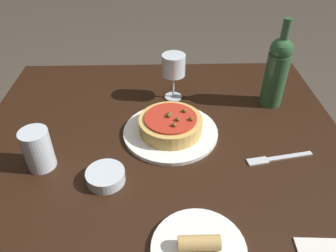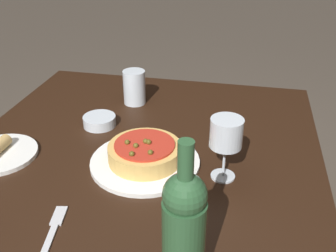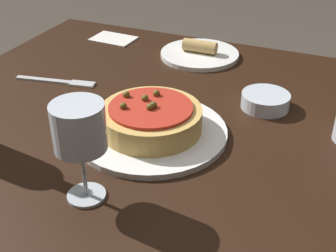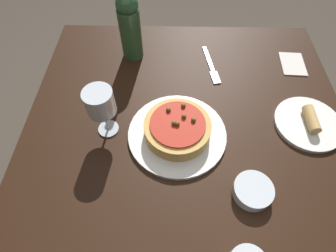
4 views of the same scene
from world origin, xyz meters
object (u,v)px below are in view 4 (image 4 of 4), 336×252
wine_bottle (130,25)px  side_plate (309,123)px  side_bowl (253,191)px  fork (211,67)px  dinner_plate (177,134)px  wine_glass (100,103)px  dining_table (186,158)px  pizza (177,128)px

wine_bottle → side_plate: 0.66m
side_bowl → fork: size_ratio=0.52×
dinner_plate → wine_glass: wine_glass is taller
wine_glass → side_bowl: size_ratio=1.63×
dining_table → wine_glass: wine_glass is taller
dinner_plate → side_bowl: side_bowl is taller
dining_table → pizza: 0.14m
wine_bottle → fork: size_ratio=1.54×
dinner_plate → side_plate: bearing=-83.4°
dinner_plate → pizza: size_ratio=1.51×
dining_table → dinner_plate: size_ratio=3.88×
dining_table → pizza: pizza is taller
dining_table → fork: (0.32, -0.09, 0.09)m
fork → wine_bottle: bearing=-112.5°
dinner_plate → wine_bottle: 0.41m
dinner_plate → side_bowl: 0.26m
dining_table → fork: fork is taller
pizza → side_bowl: 0.26m
dinner_plate → side_bowl: size_ratio=2.87×
pizza → side_plate: bearing=-83.5°
wine_bottle → side_bowl: 0.65m
wine_bottle → fork: (-0.06, -0.29, -0.13)m
dinner_plate → fork: bearing=-23.0°
dinner_plate → wine_glass: (0.02, 0.21, 0.12)m
side_plate → pizza: bearing=96.5°
dining_table → side_plate: (0.08, -0.37, 0.10)m
pizza → fork: (0.29, -0.13, -0.03)m
dining_table → dinner_plate: dinner_plate is taller
dining_table → wine_bottle: (0.39, 0.20, 0.22)m
side_bowl → wine_glass: bearing=64.4°
dining_table → wine_glass: (0.05, 0.24, 0.22)m
fork → side_plate: bearing=38.1°
wine_glass → dining_table: bearing=-101.0°
dining_table → pizza: (0.03, 0.03, 0.13)m
dining_table → wine_glass: bearing=79.0°
pizza → wine_bottle: wine_bottle is taller
wine_glass → fork: wine_glass is taller
dinner_plate → fork: (0.29, -0.13, -0.00)m
pizza → fork: pizza is taller
wine_bottle → fork: 0.32m
fork → pizza: bearing=-33.3°
side_plate → fork: bearing=48.4°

